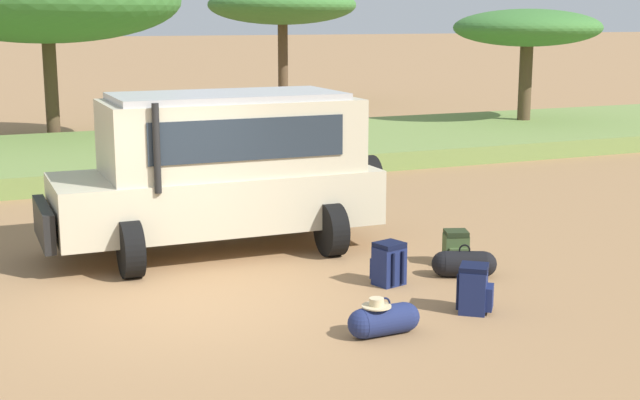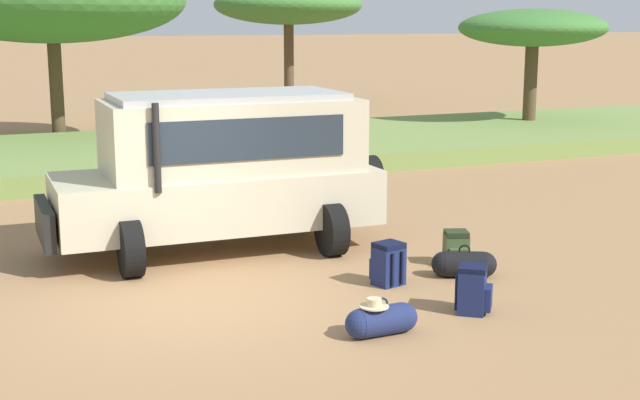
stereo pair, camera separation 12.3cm
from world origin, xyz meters
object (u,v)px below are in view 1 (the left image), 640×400
Objects in this scene: backpack_near_rear_wheel at (475,289)px; acacia_tree_far_right at (283,6)px; duffel_bag_low_black_case at (384,320)px; duffel_bag_soft_canvas at (464,264)px; safari_vehicle at (222,168)px; backpack_beside_front_wheel at (456,248)px; acacia_tree_distant_right at (528,29)px; acacia_tree_right_mid at (46,0)px; backpack_cluster_center at (388,264)px.

acacia_tree_far_right is at bearing 73.91° from backpack_near_rear_wheel.
acacia_tree_far_right reaches higher than duffel_bag_low_black_case.
acacia_tree_far_right is at bearing 74.59° from duffel_bag_soft_canvas.
backpack_beside_front_wheel is at bearing -37.64° from safari_vehicle.
acacia_tree_right_mid is at bearing 167.60° from acacia_tree_distant_right.
backpack_beside_front_wheel is 0.07× the size of acacia_tree_right_mid.
acacia_tree_far_right is 1.34× the size of acacia_tree_distant_right.
acacia_tree_right_mid is 14.08m from acacia_tree_distant_right.
backpack_near_rear_wheel is 0.66× the size of duffel_bag_low_black_case.
acacia_tree_right_mid is at bearing 95.04° from duffel_bag_low_black_case.
backpack_beside_front_wheel is 0.86× the size of backpack_near_rear_wheel.
safari_vehicle is at bearing 133.65° from duffel_bag_soft_canvas.
duffel_bag_soft_canvas is at bearing -105.41° from acacia_tree_far_right.
duffel_bag_low_black_case is 17.69m from acacia_tree_right_mid.
acacia_tree_far_right is at bearing 41.64° from acacia_tree_right_mid.
backpack_near_rear_wheel reaches higher than backpack_beside_front_wheel.
backpack_beside_front_wheel is at bearing 19.23° from backpack_cluster_center.
acacia_tree_distant_right is at bearing -75.29° from acacia_tree_far_right.
safari_vehicle is 4.57m from duffel_bag_low_black_case.
backpack_cluster_center is at bearing 175.51° from duffel_bag_soft_canvas.
acacia_tree_distant_right reaches higher than backpack_beside_front_wheel.
duffel_bag_low_black_case is 28.26m from acacia_tree_far_right.
duffel_bag_soft_canvas is at bearing -76.90° from acacia_tree_right_mid.
backpack_near_rear_wheel is 0.08× the size of acacia_tree_right_mid.
acacia_tree_right_mid is (-3.84, 15.01, 3.77)m from backpack_beside_front_wheel.
acacia_tree_right_mid reaches higher than acacia_tree_distant_right.
backpack_cluster_center is at bearing 60.83° from duffel_bag_low_black_case.
backpack_cluster_center is at bearing -160.77° from backpack_beside_front_wheel.
acacia_tree_right_mid is (-2.91, 16.93, 3.72)m from backpack_near_rear_wheel.
acacia_tree_distant_right is at bearing 51.18° from duffel_bag_soft_canvas.
backpack_near_rear_wheel is at bearing -73.33° from backpack_cluster_center.
duffel_bag_low_black_case is at bearing -168.80° from backpack_near_rear_wheel.
backpack_beside_front_wheel is 25.50m from acacia_tree_far_right.
backpack_cluster_center is at bearing -107.89° from acacia_tree_far_right.
acacia_tree_far_right reaches higher than acacia_tree_distant_right.
duffel_bag_soft_canvas is at bearing -128.82° from acacia_tree_distant_right.
duffel_bag_low_black_case is 0.14× the size of acacia_tree_far_right.
safari_vehicle reaches higher than duffel_bag_low_black_case.
acacia_tree_far_right reaches higher than duffel_bag_soft_canvas.
safari_vehicle is at bearing 96.88° from duffel_bag_low_black_case.
acacia_tree_right_mid is at bearing 94.41° from safari_vehicle.
duffel_bag_soft_canvas is (2.11, 1.63, 0.00)m from duffel_bag_low_black_case.
backpack_beside_front_wheel is 0.11× the size of acacia_tree_distant_right.
backpack_cluster_center is 1.51m from backpack_near_rear_wheel.
safari_vehicle is 24.24m from acacia_tree_far_right.
duffel_bag_soft_canvas is 0.19× the size of acacia_tree_distant_right.
duffel_bag_low_black_case is 2.67m from duffel_bag_soft_canvas.
safari_vehicle reaches higher than backpack_near_rear_wheel.
duffel_bag_soft_canvas is 0.14× the size of acacia_tree_far_right.
backpack_beside_front_wheel is 0.61m from duffel_bag_soft_canvas.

